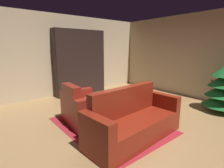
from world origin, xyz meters
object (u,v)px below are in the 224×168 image
armchair_red (83,109)px  coffee_table (114,107)px  couch_red (133,122)px  bookshelf_unit (83,64)px  bottle_on_table (124,100)px  book_stack_on_table (116,104)px

armchair_red → coffee_table: armchair_red is taller
couch_red → bookshelf_unit: bearing=164.9°
bottle_on_table → couch_red: bearing=-21.4°
armchair_red → book_stack_on_table: (0.60, 0.42, 0.20)m
coffee_table → book_stack_on_table: 0.10m
armchair_red → book_stack_on_table: 0.76m
book_stack_on_table → bottle_on_table: bottle_on_table is taller
armchair_red → bottle_on_table: armchair_red is taller
couch_red → book_stack_on_table: bearing=176.9°
bookshelf_unit → bottle_on_table: bookshelf_unit is taller
couch_red → armchair_red: bearing=-160.6°
armchair_red → bookshelf_unit: bearing=150.1°
bottle_on_table → bookshelf_unit: bearing=165.9°
book_stack_on_table → bottle_on_table: (0.08, 0.14, 0.07)m
bookshelf_unit → couch_red: 3.60m
bookshelf_unit → coffee_table: bearing=-17.9°
couch_red → book_stack_on_table: size_ratio=9.43×
couch_red → bottle_on_table: size_ratio=6.77×
couch_red → bottle_on_table: (-0.44, 0.17, 0.28)m
coffee_table → bottle_on_table: size_ratio=2.59×
bookshelf_unit → bottle_on_table: size_ratio=7.59×
coffee_table → couch_red: bearing=0.4°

